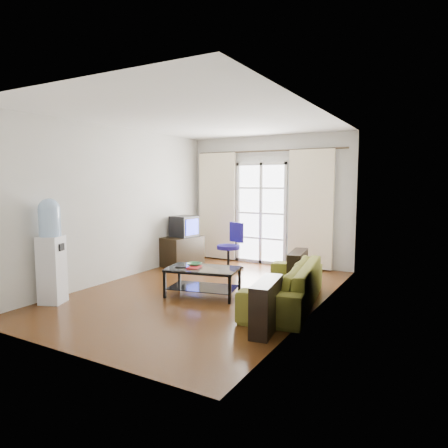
# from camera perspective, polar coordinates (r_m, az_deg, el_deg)

# --- Properties ---
(floor) EXTENTS (5.20, 5.20, 0.00)m
(floor) POSITION_cam_1_polar(r_m,az_deg,el_deg) (6.44, -2.96, -9.70)
(floor) COLOR #522F13
(floor) RESTS_ON ground
(ceiling) EXTENTS (5.20, 5.20, 0.00)m
(ceiling) POSITION_cam_1_polar(r_m,az_deg,el_deg) (6.26, -3.10, 14.79)
(ceiling) COLOR white
(ceiling) RESTS_ON wall_back
(wall_back) EXTENTS (3.60, 0.02, 2.70)m
(wall_back) POSITION_cam_1_polar(r_m,az_deg,el_deg) (8.51, 6.42, 3.36)
(wall_back) COLOR silver
(wall_back) RESTS_ON floor
(wall_front) EXTENTS (3.60, 0.02, 2.70)m
(wall_front) POSITION_cam_1_polar(r_m,az_deg,el_deg) (4.25, -22.15, 0.21)
(wall_front) COLOR silver
(wall_front) RESTS_ON floor
(wall_left) EXTENTS (0.02, 5.20, 2.70)m
(wall_left) POSITION_cam_1_polar(r_m,az_deg,el_deg) (7.33, -15.01, 2.75)
(wall_left) COLOR silver
(wall_left) RESTS_ON floor
(wall_right) EXTENTS (0.02, 5.20, 2.70)m
(wall_right) POSITION_cam_1_polar(r_m,az_deg,el_deg) (5.46, 13.14, 1.71)
(wall_right) COLOR silver
(wall_right) RESTS_ON floor
(french_door) EXTENTS (1.16, 0.06, 2.15)m
(french_door) POSITION_cam_1_polar(r_m,az_deg,el_deg) (8.54, 5.32, 1.53)
(french_door) COLOR white
(french_door) RESTS_ON wall_back
(curtain_rod) EXTENTS (3.30, 0.04, 0.04)m
(curtain_rod) POSITION_cam_1_polar(r_m,az_deg,el_deg) (8.43, 6.23, 10.34)
(curtain_rod) COLOR #4C3F2D
(curtain_rod) RESTS_ON wall_back
(curtain_left) EXTENTS (0.90, 0.07, 2.35)m
(curtain_left) POSITION_cam_1_polar(r_m,az_deg,el_deg) (8.95, -0.99, 2.57)
(curtain_left) COLOR #FFF1CD
(curtain_left) RESTS_ON curtain_rod
(curtain_right) EXTENTS (0.90, 0.07, 2.35)m
(curtain_right) POSITION_cam_1_polar(r_m,az_deg,el_deg) (8.08, 12.28, 2.05)
(curtain_right) COLOR #FFF1CD
(curtain_right) RESTS_ON curtain_rod
(radiator) EXTENTS (0.64, 0.12, 0.64)m
(radiator) POSITION_cam_1_polar(r_m,az_deg,el_deg) (8.25, 11.19, -3.93)
(radiator) COLOR #98989B
(radiator) RESTS_ON floor
(sofa) EXTENTS (2.32, 1.46, 0.60)m
(sofa) POSITION_cam_1_polar(r_m,az_deg,el_deg) (5.80, 8.68, -8.45)
(sofa) COLOR olive
(sofa) RESTS_ON floor
(coffee_table) EXTENTS (1.19, 0.83, 0.44)m
(coffee_table) POSITION_cam_1_polar(r_m,az_deg,el_deg) (6.17, -3.04, -7.68)
(coffee_table) COLOR silver
(coffee_table) RESTS_ON floor
(bowl) EXTENTS (0.27, 0.27, 0.05)m
(bowl) POSITION_cam_1_polar(r_m,az_deg,el_deg) (6.26, -4.26, -5.79)
(bowl) COLOR #328944
(bowl) RESTS_ON coffee_table
(book) EXTENTS (0.32, 0.35, 0.02)m
(book) POSITION_cam_1_polar(r_m,az_deg,el_deg) (6.15, -5.11, -6.16)
(book) COLOR maroon
(book) RESTS_ON coffee_table
(remote) EXTENTS (0.17, 0.11, 0.02)m
(remote) POSITION_cam_1_polar(r_m,az_deg,el_deg) (6.16, -6.19, -6.17)
(remote) COLOR black
(remote) RESTS_ON coffee_table
(tv_stand) EXTENTS (0.68, 0.90, 0.60)m
(tv_stand) POSITION_cam_1_polar(r_m,az_deg,el_deg) (8.41, -6.07, -3.87)
(tv_stand) COLOR black
(tv_stand) RESTS_ON floor
(crt_tv) EXTENTS (0.52, 0.52, 0.43)m
(crt_tv) POSITION_cam_1_polar(r_m,az_deg,el_deg) (8.39, -5.81, -0.31)
(crt_tv) COLOR black
(crt_tv) RESTS_ON tv_stand
(task_chair) EXTENTS (0.83, 0.83, 0.94)m
(task_chair) POSITION_cam_1_polar(r_m,az_deg,el_deg) (7.92, 0.80, -4.63)
(task_chair) COLOR black
(task_chair) RESTS_ON floor
(water_cooler) EXTENTS (0.40, 0.40, 1.51)m
(water_cooler) POSITION_cam_1_polar(r_m,az_deg,el_deg) (6.22, -23.49, -3.28)
(water_cooler) COLOR silver
(water_cooler) RESTS_ON floor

